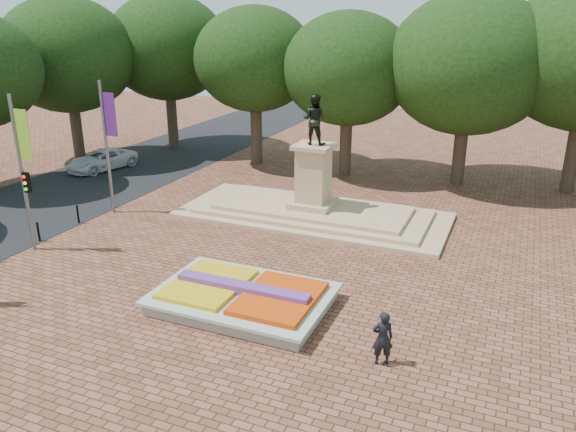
{
  "coord_description": "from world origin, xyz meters",
  "views": [
    {
      "loc": [
        9.66,
        -18.18,
        10.21
      ],
      "look_at": [
        1.1,
        2.03,
        2.2
      ],
      "focal_mm": 35.0,
      "sensor_mm": 36.0,
      "label": 1
    }
  ],
  "objects_px": {
    "van": "(101,160)",
    "monument": "(313,201)",
    "pedestrian": "(383,338)",
    "flower_bed": "(243,297)"
  },
  "relations": [
    {
      "from": "pedestrian",
      "to": "flower_bed",
      "type": "bearing_deg",
      "value": -40.4
    },
    {
      "from": "monument",
      "to": "pedestrian",
      "type": "bearing_deg",
      "value": -60.3
    },
    {
      "from": "pedestrian",
      "to": "van",
      "type": "bearing_deg",
      "value": -57.43
    },
    {
      "from": "monument",
      "to": "pedestrian",
      "type": "distance_m",
      "value": 13.26
    },
    {
      "from": "flower_bed",
      "to": "monument",
      "type": "distance_m",
      "value": 10.07
    },
    {
      "from": "van",
      "to": "pedestrian",
      "type": "distance_m",
      "value": 27.5
    },
    {
      "from": "van",
      "to": "monument",
      "type": "bearing_deg",
      "value": 2.37
    },
    {
      "from": "flower_bed",
      "to": "monument",
      "type": "relative_size",
      "value": 0.45
    },
    {
      "from": "van",
      "to": "pedestrian",
      "type": "bearing_deg",
      "value": -19.12
    },
    {
      "from": "monument",
      "to": "van",
      "type": "xyz_separation_m",
      "value": [
        -16.66,
        3.19,
        -0.2
      ]
    }
  ]
}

